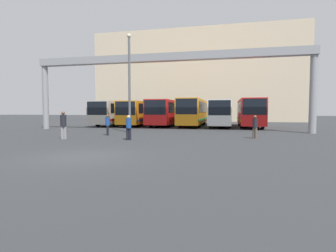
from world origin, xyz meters
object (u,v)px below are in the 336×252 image
object	(u,v)px
pedestrian_near_right	(63,124)
pedestrian_mid_left	(129,127)
pedestrian_far_center	(108,124)
bus_slot_0	(117,112)
bus_slot_2	(166,111)
pedestrian_near_center	(255,126)
lamp_post	(129,79)
bus_slot_4	(221,112)
bus_slot_5	(250,111)
bus_slot_1	(142,112)
bus_slot_3	(194,111)

from	to	relation	value
pedestrian_near_right	pedestrian_mid_left	bearing A→B (deg)	154.27
pedestrian_far_center	pedestrian_near_right	size ratio (longest dim) A/B	0.86
bus_slot_0	pedestrian_mid_left	bearing A→B (deg)	-63.75
pedestrian_far_center	pedestrian_mid_left	xyz separation A→B (m)	(2.78, -2.70, 0.01)
bus_slot_2	pedestrian_mid_left	world-z (taller)	bus_slot_2
pedestrian_near_center	pedestrian_mid_left	size ratio (longest dim) A/B	0.98
pedestrian_near_center	lamp_post	bearing A→B (deg)	16.16
pedestrian_near_center	pedestrian_near_right	world-z (taller)	pedestrian_near_right
bus_slot_4	lamp_post	size ratio (longest dim) A/B	1.45
bus_slot_0	bus_slot_5	xyz separation A→B (m)	(16.78, -0.28, 0.08)
bus_slot_0	bus_slot_2	bearing A→B (deg)	-0.21
bus_slot_1	pedestrian_far_center	xyz separation A→B (m)	(1.85, -13.97, -0.89)
pedestrian_near_center	pedestrian_near_right	size ratio (longest dim) A/B	0.85
bus_slot_0	pedestrian_far_center	distance (m)	14.50
bus_slot_4	pedestrian_near_right	bearing A→B (deg)	-119.72
bus_slot_2	pedestrian_mid_left	distance (m)	16.25
bus_slot_1	bus_slot_2	size ratio (longest dim) A/B	1.09
pedestrian_near_center	pedestrian_far_center	xyz separation A→B (m)	(-10.85, -0.09, 0.01)
bus_slot_0	bus_slot_5	world-z (taller)	bus_slot_5
bus_slot_1	bus_slot_5	world-z (taller)	bus_slot_5
pedestrian_far_center	bus_slot_5	bearing A→B (deg)	-66.64
bus_slot_5	pedestrian_near_right	bearing A→B (deg)	-129.05
bus_slot_0	lamp_post	distance (m)	12.63
lamp_post	bus_slot_3	bearing A→B (deg)	70.53
bus_slot_3	bus_slot_5	xyz separation A→B (m)	(6.71, -1.10, -0.04)
bus_slot_1	bus_slot_3	world-z (taller)	bus_slot_3
pedestrian_mid_left	lamp_post	world-z (taller)	lamp_post
bus_slot_1	bus_slot_2	distance (m)	3.39
pedestrian_far_center	pedestrian_mid_left	size ratio (longest dim) A/B	0.99
bus_slot_4	bus_slot_5	xyz separation A→B (m)	(3.36, -1.00, 0.07)
bus_slot_4	bus_slot_5	world-z (taller)	bus_slot_5
pedestrian_near_right	pedestrian_mid_left	xyz separation A→B (m)	(4.46, 0.43, -0.13)
lamp_post	bus_slot_2	bearing A→B (deg)	86.05
bus_slot_3	pedestrian_near_center	size ratio (longest dim) A/B	7.86
bus_slot_4	bus_slot_3	bearing A→B (deg)	178.30
bus_slot_2	pedestrian_mid_left	size ratio (longest dim) A/B	6.65
bus_slot_0	bus_slot_2	world-z (taller)	bus_slot_2
bus_slot_5	bus_slot_2	bearing A→B (deg)	178.54
bus_slot_0	bus_slot_1	distance (m)	3.39
bus_slot_1	pedestrian_near_right	xyz separation A→B (m)	(0.17, -17.09, -0.75)
bus_slot_3	pedestrian_mid_left	xyz separation A→B (m)	(-2.08, -17.02, -1.02)
pedestrian_far_center	pedestrian_mid_left	world-z (taller)	pedestrian_mid_left
bus_slot_2	bus_slot_0	bearing A→B (deg)	179.79
bus_slot_1	bus_slot_4	bearing A→B (deg)	1.43
bus_slot_2	pedestrian_mid_left	xyz separation A→B (m)	(1.27, -16.17, -0.95)
pedestrian_far_center	bus_slot_1	bearing A→B (deg)	-17.89
bus_slot_2	pedestrian_far_center	distance (m)	13.59
pedestrian_near_center	bus_slot_2	bearing A→B (deg)	-24.26
pedestrian_near_center	bus_slot_5	bearing A→B (deg)	-62.33
pedestrian_mid_left	pedestrian_far_center	bearing A→B (deg)	112.25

